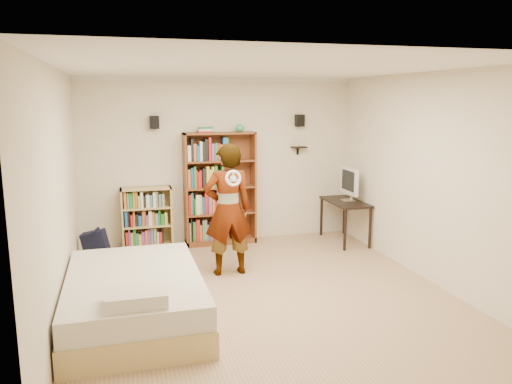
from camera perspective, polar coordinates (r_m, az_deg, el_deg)
ground at (r=6.23m, az=0.73°, el=-11.64°), size 4.50×5.00×0.01m
room_shell at (r=5.80m, az=0.77°, el=4.70°), size 4.52×5.02×2.71m
crown_molding at (r=5.77m, az=0.79°, el=13.70°), size 4.50×5.00×0.06m
speaker_left at (r=7.96m, az=-11.54°, el=7.81°), size 0.14×0.12×0.20m
speaker_right at (r=8.48m, az=5.02°, el=8.14°), size 0.14×0.12×0.20m
wall_shelf at (r=8.52m, az=4.95°, el=5.12°), size 0.25×0.16×0.02m
tall_bookshelf at (r=8.15m, az=-4.14°, el=0.37°), size 1.16×0.34×1.83m
low_bookshelf at (r=8.11m, az=-12.35°, el=-2.95°), size 0.79×0.30×0.98m
computer_desk at (r=8.46m, az=10.10°, el=-3.31°), size 0.51×1.02×0.69m
imac at (r=8.36m, az=10.50°, el=0.86°), size 0.17×0.56×0.55m
daybed at (r=5.61m, az=-13.73°, el=-10.98°), size 1.42×2.18×0.64m
person at (r=6.71m, az=-3.22°, el=-2.03°), size 0.66×0.44×1.79m
wii_wheel at (r=6.30m, az=-2.62°, el=1.58°), size 0.21×0.08×0.21m
navy_bag at (r=7.60m, az=-17.76°, el=-5.99°), size 0.42×0.33×0.51m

